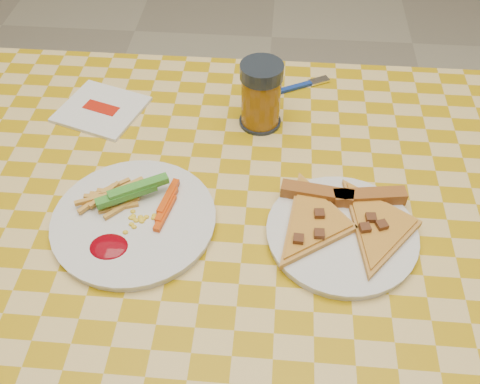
# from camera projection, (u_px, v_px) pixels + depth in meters

# --- Properties ---
(table) EXTENTS (1.28, 0.88, 0.76)m
(table) POSITION_uv_depth(u_px,v_px,m) (244.00, 254.00, 0.86)
(table) COLOR white
(table) RESTS_ON ground
(plate_left) EXTENTS (0.25, 0.25, 0.01)m
(plate_left) POSITION_uv_depth(u_px,v_px,m) (134.00, 221.00, 0.80)
(plate_left) COLOR silver
(plate_left) RESTS_ON table
(plate_right) EXTENTS (0.29, 0.29, 0.01)m
(plate_right) POSITION_uv_depth(u_px,v_px,m) (341.00, 235.00, 0.79)
(plate_right) COLOR silver
(plate_right) RESTS_ON table
(fries_veggies) EXTENTS (0.17, 0.16, 0.04)m
(fries_veggies) POSITION_uv_depth(u_px,v_px,m) (129.00, 206.00, 0.80)
(fries_veggies) COLOR gold
(fries_veggies) RESTS_ON plate_left
(pizza_slices) EXTENTS (0.26, 0.23, 0.02)m
(pizza_slices) POSITION_uv_depth(u_px,v_px,m) (344.00, 220.00, 0.79)
(pizza_slices) COLOR gold
(pizza_slices) RESTS_ON plate_right
(drink_glass) EXTENTS (0.08, 0.08, 0.12)m
(drink_glass) POSITION_uv_depth(u_px,v_px,m) (261.00, 96.00, 0.92)
(drink_glass) COLOR black
(drink_glass) RESTS_ON table
(napkin) EXTENTS (0.18, 0.17, 0.01)m
(napkin) POSITION_uv_depth(u_px,v_px,m) (101.00, 109.00, 0.99)
(napkin) COLOR silver
(napkin) RESTS_ON table
(fork) EXTENTS (0.12, 0.07, 0.01)m
(fork) POSITION_uv_depth(u_px,v_px,m) (300.00, 86.00, 1.04)
(fork) COLOR navy
(fork) RESTS_ON table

